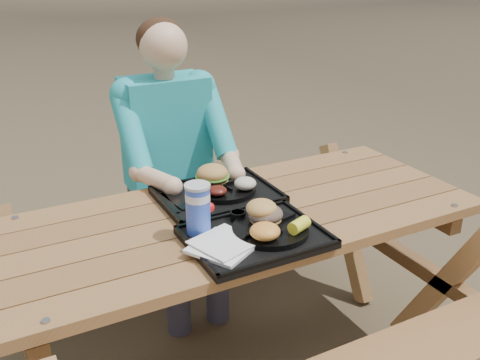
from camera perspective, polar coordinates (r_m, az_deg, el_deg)
name	(u,v)px	position (r m, az deg, el deg)	size (l,w,h in m)	color
picnic_table	(240,296)	(2.19, 0.00, -12.26)	(1.80, 1.49, 0.75)	#999999
tray_near	(255,238)	(1.80, 1.64, -6.21)	(0.45, 0.35, 0.02)	black
tray_far	(217,196)	(2.10, -2.42, -1.70)	(0.45, 0.35, 0.02)	black
plate_near	(270,230)	(1.81, 3.25, -5.32)	(0.26, 0.26, 0.02)	black
plate_far	(223,189)	(2.12, -1.81, -0.95)	(0.26, 0.26, 0.02)	black
napkin_stack	(223,246)	(1.72, -1.86, -7.02)	(0.18, 0.18, 0.02)	white
soda_cup	(198,210)	(1.78, -4.49, -3.21)	(0.08, 0.08, 0.17)	blue
condiment_bbq	(238,216)	(1.89, -0.22, -3.84)	(0.05, 0.05, 0.03)	black
condiment_mustard	(254,212)	(1.92, 1.52, -3.47)	(0.04, 0.04, 0.03)	yellow
sandwich	(266,205)	(1.82, 2.76, -2.69)	(0.11, 0.11, 0.12)	gold
mac_cheese	(265,231)	(1.73, 2.68, -5.48)	(0.10, 0.10, 0.05)	#F3A140
corn_cob	(299,225)	(1.78, 6.34, -4.82)	(0.07, 0.07, 0.04)	#FFFC35
cutlery_far	(174,201)	(2.04, -7.05, -2.22)	(0.03, 0.18, 0.01)	black
burger	(212,169)	(2.13, -2.98, 1.16)	(0.13, 0.13, 0.11)	#C38A45
baked_beans	(217,191)	(2.03, -2.44, -1.15)	(0.07, 0.07, 0.03)	#541710
potato_salad	(245,183)	(2.08, 0.56, -0.37)	(0.09, 0.09, 0.05)	beige
diner	(170,180)	(2.58, -7.47, 0.05)	(0.48, 0.84, 1.28)	#19B3AE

